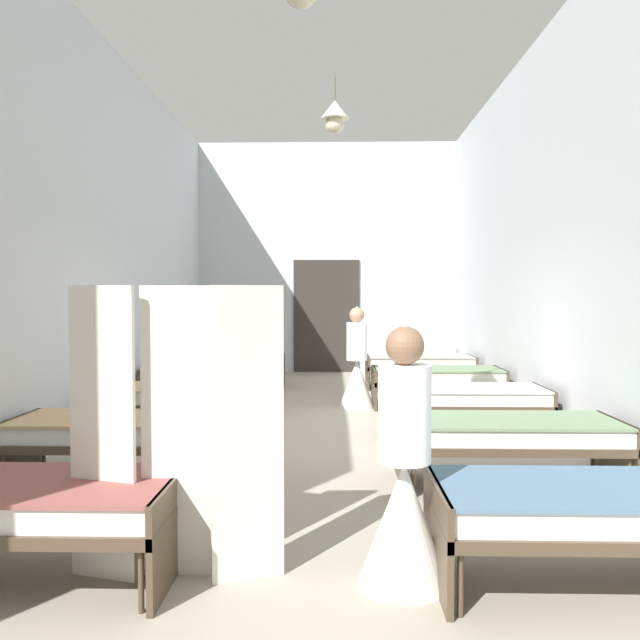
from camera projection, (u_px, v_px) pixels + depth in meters
name	position (u px, v px, depth m)	size (l,w,h in m)	color
ground_plane	(319.00, 439.00, 7.37)	(6.08, 12.79, 0.10)	#9E9384
room_shell	(322.00, 236.00, 8.50)	(5.88, 12.39, 4.90)	silver
bed_left_row_0	(10.00, 505.00, 3.60)	(1.90, 0.84, 0.57)	#473828
bed_right_row_0	(603.00, 509.00, 3.52)	(1.90, 0.84, 0.57)	#473828
bed_left_row_1	(122.00, 432.00, 5.49)	(1.90, 0.84, 0.57)	#473828
bed_right_row_1	(509.00, 434.00, 5.41)	(1.90, 0.84, 0.57)	#473828
bed_left_row_2	(177.00, 397.00, 7.39)	(1.90, 0.84, 0.57)	#473828
bed_right_row_2	(464.00, 398.00, 7.31)	(1.90, 0.84, 0.57)	#473828
bed_left_row_3	(209.00, 376.00, 9.29)	(1.90, 0.84, 0.57)	#473828
bed_right_row_3	(437.00, 377.00, 9.21)	(1.90, 0.84, 0.57)	#473828
bed_left_row_4	(230.00, 363.00, 11.19)	(1.90, 0.84, 0.57)	#473828
bed_right_row_4	(420.00, 363.00, 11.11)	(1.90, 0.84, 0.57)	#473828
nurse_near_aisle	(357.00, 372.00, 9.10)	(0.52, 0.52, 1.49)	white
nurse_mid_aisle	(404.00, 492.00, 3.55)	(0.52, 0.52, 1.49)	white
privacy_screen	(176.00, 432.00, 3.61)	(1.25, 0.17, 1.70)	silver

